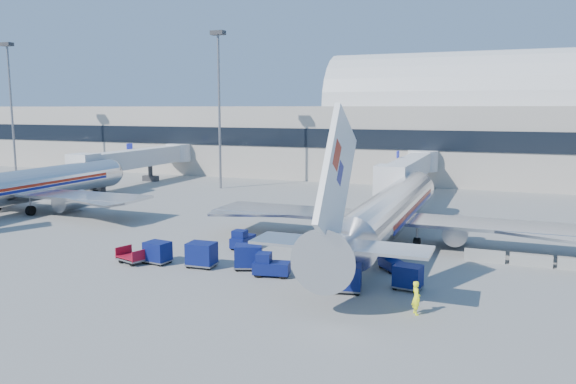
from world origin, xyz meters
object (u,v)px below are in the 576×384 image
at_px(jetbridge_mid, 142,158).
at_px(cart_train_a, 249,256).
at_px(ramp_worker, 416,298).
at_px(airliner_mid, 19,187).
at_px(cart_train_c, 158,252).
at_px(cart_train_b, 202,254).
at_px(mast_west, 219,87).
at_px(barrier_near, 485,256).
at_px(jetbridge_near, 411,169).
at_px(tug_lead, 270,266).
at_px(airliner_main, 389,212).
at_px(tug_left, 242,240).
at_px(mast_far_west, 10,90).
at_px(cart_solo_near, 346,278).
at_px(cart_open_red, 132,258).
at_px(tug_right, 391,262).
at_px(cart_solo_far, 408,277).
at_px(barrier_mid, 531,260).

bearing_deg(jetbridge_mid, cart_train_a, -45.79).
bearing_deg(ramp_worker, airliner_mid, 41.90).
distance_m(jetbridge_mid, cart_train_c, 48.37).
height_order(jetbridge_mid, cart_train_b, jetbridge_mid).
xyz_separation_m(mast_west, ramp_worker, (34.79, -41.24, -13.81)).
distance_m(mast_west, barrier_near, 49.33).
relative_size(cart_train_a, ramp_worker, 1.27).
bearing_deg(jetbridge_mid, ramp_worker, -40.53).
xyz_separation_m(jetbridge_near, cart_train_a, (-5.69, -37.32, -2.95)).
distance_m(mast_west, tug_lead, 46.72).
relative_size(airliner_main, tug_left, 14.55).
relative_size(airliner_mid, cart_train_a, 14.93).
bearing_deg(mast_far_west, cart_solo_near, -29.07).
bearing_deg(barrier_near, cart_solo_near, -126.36).
bearing_deg(jetbridge_near, jetbridge_mid, 180.00).
xyz_separation_m(mast_far_west, cart_open_red, (52.94, -38.33, -14.37)).
distance_m(jetbridge_near, cart_open_red, 41.94).
bearing_deg(mast_far_west, airliner_main, -20.01).
bearing_deg(tug_right, cart_train_a, -109.03).
bearing_deg(cart_train_a, ramp_worker, -40.91).
xyz_separation_m(mast_far_west, ramp_worker, (74.79, -41.24, -13.81)).
distance_m(tug_left, cart_solo_far, 15.97).
bearing_deg(tug_lead, tug_left, 118.37).
bearing_deg(mast_west, jetbridge_near, 1.68).
relative_size(barrier_mid, cart_train_a, 1.20).
bearing_deg(jetbridge_near, ramp_worker, -80.30).
distance_m(airliner_mid, jetbridge_mid, 26.43).
bearing_deg(barrier_mid, tug_right, -152.93).
relative_size(barrier_mid, cart_train_c, 1.43).
bearing_deg(cart_open_red, cart_train_a, 28.38).
bearing_deg(cart_train_c, cart_train_b, 13.69).
xyz_separation_m(airliner_main, airliner_mid, (-42.00, 0.00, 0.00)).
bearing_deg(cart_train_c, tug_lead, 9.15).
xyz_separation_m(mast_west, cart_solo_near, (29.98, -38.90, -13.83)).
bearing_deg(cart_solo_far, tug_left, 166.48).
relative_size(tug_right, ramp_worker, 1.18).
relative_size(barrier_mid, cart_solo_far, 1.49).
bearing_deg(airliner_main, cart_solo_far, -72.49).
bearing_deg(cart_train_a, cart_train_c, 168.28).
distance_m(mast_west, cart_solo_far, 51.83).
bearing_deg(ramp_worker, cart_train_a, 40.35).
bearing_deg(airliner_main, cart_train_a, -126.27).
bearing_deg(cart_solo_near, barrier_mid, 33.24).
bearing_deg(jetbridge_mid, airliner_mid, -84.78).
bearing_deg(cart_train_b, cart_train_c, -177.86).
relative_size(airliner_mid, tug_left, 14.55).
xyz_separation_m(cart_solo_near, ramp_worker, (4.81, -2.34, 0.02)).
bearing_deg(barrier_near, cart_train_b, -154.57).
bearing_deg(ramp_worker, mast_west, 10.65).
bearing_deg(mast_far_west, cart_train_a, -30.53).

